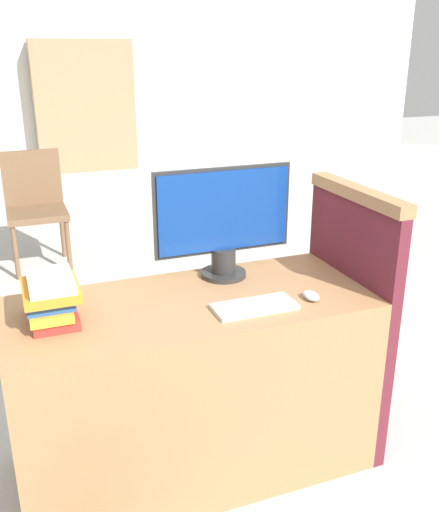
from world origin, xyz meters
TOP-DOWN VIEW (x-y plane):
  - wall_back at (0.00, 6.76)m, footprint 12.00×0.06m
  - desk at (0.00, 0.30)m, footprint 1.36×0.60m
  - carrel_divider at (0.71, 0.31)m, footprint 0.07×0.61m
  - monitor at (0.20, 0.49)m, footprint 0.57×0.19m
  - keyboard at (0.19, 0.16)m, footprint 0.30×0.13m
  - mouse at (0.43, 0.15)m, footprint 0.05×0.09m
  - book_stack at (-0.50, 0.31)m, footprint 0.18×0.26m
  - far_chair at (-0.40, 2.93)m, footprint 0.44×0.44m
  - bookshelf_far at (0.55, 6.52)m, footprint 1.32×0.32m

SIDE VIEW (x-z plane):
  - desk at x=0.00m, z-range 0.00..0.74m
  - far_chair at x=-0.40m, z-range 0.06..0.95m
  - carrel_divider at x=0.71m, z-range 0.01..1.13m
  - keyboard at x=0.19m, z-range 0.74..0.76m
  - mouse at x=0.43m, z-range 0.74..0.77m
  - book_stack at x=-0.50m, z-range 0.74..0.91m
  - bookshelf_far at x=0.55m, z-range 0.00..1.73m
  - monitor at x=0.20m, z-range 0.75..1.21m
  - wall_back at x=0.00m, z-range 0.00..2.80m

